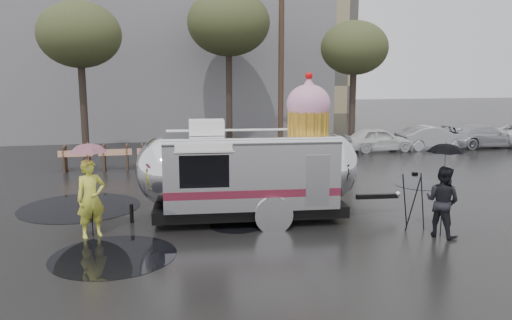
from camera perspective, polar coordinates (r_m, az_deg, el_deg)
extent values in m
plane|color=black|center=(12.19, 9.27, -8.59)|extent=(120.00, 120.00, 0.00)
cylinder|color=black|center=(11.22, -15.95, -10.47)|extent=(2.67, 2.67, 0.01)
cylinder|color=black|center=(12.82, -2.30, -7.51)|extent=(1.35, 1.35, 0.01)
cylinder|color=black|center=(15.42, -19.47, -5.09)|extent=(3.43, 3.43, 0.01)
cylinder|color=black|center=(18.37, 18.43, -2.69)|extent=(1.85, 1.85, 0.01)
cube|color=slate|center=(34.80, -12.47, 14.01)|extent=(22.00, 12.00, 13.00)
cylinder|color=#473323|center=(25.66, 2.89, 11.32)|extent=(0.28, 0.28, 9.00)
cylinder|color=#382D26|center=(23.85, -19.17, 7.13)|extent=(0.32, 0.32, 5.85)
ellipsoid|color=#373F21|center=(23.89, -19.53, 13.36)|extent=(3.64, 3.64, 2.86)
cylinder|color=#382D26|center=(26.08, -3.10, 8.83)|extent=(0.32, 0.32, 6.75)
ellipsoid|color=#373F21|center=(26.20, -3.16, 15.40)|extent=(4.20, 4.20, 3.30)
cylinder|color=#382D26|center=(25.91, 10.99, 7.16)|extent=(0.32, 0.32, 5.40)
ellipsoid|color=#373F21|center=(25.92, 11.17, 12.47)|extent=(3.36, 3.36, 2.64)
cube|color=#473323|center=(21.18, -21.00, 0.14)|extent=(0.08, 0.80, 1.00)
cube|color=#473323|center=(21.07, -18.58, 0.23)|extent=(0.08, 0.80, 1.00)
cube|color=#E5590C|center=(20.71, -19.96, 0.70)|extent=(1.30, 0.04, 0.25)
cube|color=#473323|center=(21.02, -16.96, 0.30)|extent=(0.08, 0.80, 1.00)
cube|color=#473323|center=(20.97, -14.51, 0.39)|extent=(0.08, 0.80, 1.00)
cube|color=#E5590C|center=(20.58, -15.81, 0.86)|extent=(1.30, 0.04, 0.25)
cube|color=#473323|center=(20.96, -12.87, 0.45)|extent=(0.08, 0.80, 1.00)
cube|color=#473323|center=(20.98, -10.41, 0.55)|extent=(0.08, 0.80, 1.00)
cube|color=#E5590C|center=(20.55, -11.64, 1.02)|extent=(1.30, 0.04, 0.25)
imported|color=silver|center=(25.60, 13.80, 2.53)|extent=(4.00, 1.80, 1.40)
imported|color=#B2B2B7|center=(27.08, 19.49, 2.64)|extent=(4.00, 1.80, 1.40)
imported|color=#B2B2B7|center=(28.78, 24.56, 2.75)|extent=(4.20, 1.80, 1.44)
cube|color=silver|center=(13.13, -0.85, -0.88)|extent=(4.55, 2.69, 1.78)
ellipsoid|color=silver|center=(13.54, 8.33, -0.66)|extent=(1.70, 2.41, 1.78)
ellipsoid|color=silver|center=(13.08, -10.37, -1.09)|extent=(1.70, 2.41, 1.78)
cube|color=black|center=(13.36, -0.84, -5.26)|extent=(5.11, 2.45, 0.30)
cylinder|color=black|center=(12.46, 1.96, -6.39)|extent=(0.71, 0.28, 0.69)
cylinder|color=black|center=(14.40, 0.67, -4.15)|extent=(0.71, 0.28, 0.69)
cylinder|color=silver|center=(12.31, 2.06, -6.35)|extent=(0.95, 0.19, 0.95)
cube|color=black|center=(14.16, 13.66, -4.06)|extent=(1.19, 0.23, 0.12)
sphere|color=silver|center=(14.37, 15.89, -3.76)|extent=(0.17, 0.17, 0.16)
cylinder|color=black|center=(13.42, -14.03, -5.94)|extent=(0.11, 0.11, 0.49)
cube|color=maroon|center=(12.13, -0.25, -3.94)|extent=(4.33, 0.46, 0.20)
cube|color=maroon|center=(14.32, -1.35, -1.80)|extent=(4.33, 0.46, 0.20)
cube|color=black|center=(11.90, -5.92, -1.33)|extent=(1.18, 0.15, 0.79)
cube|color=#BCB8AF|center=(11.58, -5.94, 0.85)|extent=(1.43, 0.63, 0.14)
cube|color=silver|center=(12.33, 7.08, -2.36)|extent=(0.59, 0.09, 1.29)
cube|color=white|center=(12.90, -5.68, 3.76)|extent=(0.95, 0.73, 0.38)
cylinder|color=gold|center=(13.23, 5.98, 4.34)|extent=(1.12, 1.12, 0.59)
ellipsoid|color=#EB99BE|center=(13.20, 6.02, 6.39)|extent=(1.25, 1.25, 1.03)
cone|color=#EB99BE|center=(13.18, 6.06, 8.62)|extent=(0.54, 0.54, 0.40)
sphere|color=red|center=(13.17, 6.07, 9.56)|extent=(0.22, 0.22, 0.20)
imported|color=#D7DA41|center=(12.39, -18.35, -4.20)|extent=(0.79, 0.67, 1.86)
imported|color=#CE8299|center=(12.20, -18.60, 0.28)|extent=(1.06, 1.06, 0.72)
cylinder|color=black|center=(12.41, -18.32, -4.67)|extent=(0.02, 0.02, 1.65)
imported|color=black|center=(12.62, 20.53, -4.46)|extent=(0.81, 0.93, 1.69)
imported|color=black|center=(12.41, 20.82, 0.29)|extent=(1.05, 1.05, 0.71)
cylinder|color=black|center=(12.62, 20.52, -4.56)|extent=(0.02, 0.02, 1.65)
cylinder|color=black|center=(13.15, 18.48, -4.51)|extent=(0.04, 0.32, 1.39)
cylinder|color=black|center=(13.16, 16.63, -4.40)|extent=(0.29, 0.17, 1.39)
cylinder|color=black|center=(12.80, 17.50, -4.84)|extent=(0.28, 0.19, 1.39)
cube|color=black|center=(12.88, 17.70, -1.54)|extent=(0.12, 0.10, 0.10)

